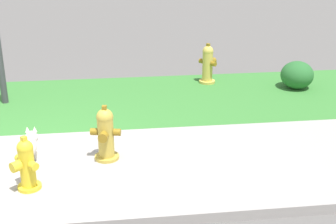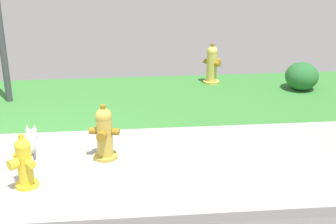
# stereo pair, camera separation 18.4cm
# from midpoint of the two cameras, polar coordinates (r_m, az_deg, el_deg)

# --- Properties ---
(ground_plane) EXTENTS (120.00, 120.00, 0.00)m
(ground_plane) POSITION_cam_midpoint_polar(r_m,az_deg,el_deg) (5.99, -16.63, -6.93)
(ground_plane) COLOR #5B5956
(sidewalk_pavement) EXTENTS (18.00, 2.28, 0.01)m
(sidewalk_pavement) POSITION_cam_midpoint_polar(r_m,az_deg,el_deg) (5.99, -16.63, -6.88)
(sidewalk_pavement) COLOR #9E9993
(sidewalk_pavement) RESTS_ON ground
(grass_verge) EXTENTS (18.00, 2.61, 0.01)m
(grass_verge) POSITION_cam_midpoint_polar(r_m,az_deg,el_deg) (8.19, -13.66, 1.19)
(grass_verge) COLOR #387A33
(grass_verge) RESTS_ON ground
(fire_hydrant_at_driveway) EXTENTS (0.34, 0.35, 0.77)m
(fire_hydrant_at_driveway) POSITION_cam_midpoint_polar(r_m,az_deg,el_deg) (8.91, 5.98, 5.79)
(fire_hydrant_at_driveway) COLOR gold
(fire_hydrant_at_driveway) RESTS_ON ground
(fire_hydrant_far_end) EXTENTS (0.33, 0.33, 0.65)m
(fire_hydrant_far_end) POSITION_cam_midpoint_polar(r_m,az_deg,el_deg) (5.49, -16.24, -5.97)
(fire_hydrant_far_end) COLOR yellow
(fire_hydrant_far_end) RESTS_ON ground
(fire_hydrant_near_corner) EXTENTS (0.39, 0.36, 0.73)m
(fire_hydrant_near_corner) POSITION_cam_midpoint_polar(r_m,az_deg,el_deg) (5.94, -6.89, -2.62)
(fire_hydrant_near_corner) COLOR gold
(fire_hydrant_near_corner) RESTS_ON ground
(small_white_dog) EXTENTS (0.23, 0.54, 0.41)m
(small_white_dog) POSITION_cam_midpoint_polar(r_m,az_deg,el_deg) (6.13, -15.82, -3.79)
(small_white_dog) COLOR silver
(small_white_dog) RESTS_ON ground
(shrub_bush_far_verge) EXTENTS (0.60, 0.60, 0.51)m
(shrub_bush_far_verge) POSITION_cam_midpoint_polar(r_m,az_deg,el_deg) (8.90, 16.57, 4.21)
(shrub_bush_far_verge) COLOR #28662D
(shrub_bush_far_verge) RESTS_ON ground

